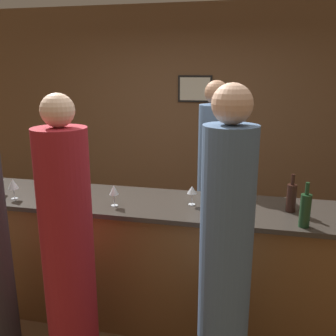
{
  "coord_description": "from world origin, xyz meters",
  "views": [
    {
      "loc": [
        0.81,
        -2.64,
        2.0
      ],
      "look_at": [
        0.2,
        0.1,
        1.26
      ],
      "focal_mm": 40.0,
      "sensor_mm": 36.0,
      "label": 1
    }
  ],
  "objects_px": {
    "guest_1": "(68,255)",
    "wine_bottle_0": "(291,197)",
    "bartender": "(213,190)",
    "wine_bottle_1": "(305,210)",
    "guest_0": "(225,267)"
  },
  "relations": [
    {
      "from": "guest_0",
      "to": "guest_1",
      "type": "height_order",
      "value": "guest_0"
    },
    {
      "from": "wine_bottle_1",
      "to": "bartender",
      "type": "bearing_deg",
      "value": 125.41
    },
    {
      "from": "guest_0",
      "to": "wine_bottle_0",
      "type": "bearing_deg",
      "value": 60.96
    },
    {
      "from": "guest_1",
      "to": "wine_bottle_0",
      "type": "bearing_deg",
      "value": 28.1
    },
    {
      "from": "wine_bottle_0",
      "to": "wine_bottle_1",
      "type": "bearing_deg",
      "value": -76.95
    },
    {
      "from": "bartender",
      "to": "wine_bottle_0",
      "type": "distance_m",
      "value": 0.96
    },
    {
      "from": "bartender",
      "to": "guest_0",
      "type": "relative_size",
      "value": 0.98
    },
    {
      "from": "guest_1",
      "to": "guest_0",
      "type": "bearing_deg",
      "value": -0.16
    },
    {
      "from": "bartender",
      "to": "wine_bottle_1",
      "type": "xyz_separation_m",
      "value": [
        0.68,
        -0.96,
        0.22
      ]
    },
    {
      "from": "wine_bottle_0",
      "to": "wine_bottle_1",
      "type": "xyz_separation_m",
      "value": [
        0.06,
        -0.26,
        0.01
      ]
    },
    {
      "from": "guest_0",
      "to": "guest_1",
      "type": "relative_size",
      "value": 1.03
    },
    {
      "from": "wine_bottle_1",
      "to": "guest_1",
      "type": "bearing_deg",
      "value": -161.78
    },
    {
      "from": "guest_1",
      "to": "wine_bottle_0",
      "type": "relative_size",
      "value": 6.73
    },
    {
      "from": "bartender",
      "to": "guest_0",
      "type": "height_order",
      "value": "guest_0"
    },
    {
      "from": "bartender",
      "to": "guest_0",
      "type": "bearing_deg",
      "value": 98.39
    }
  ]
}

